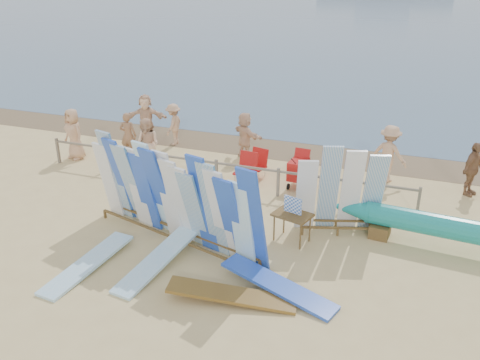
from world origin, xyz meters
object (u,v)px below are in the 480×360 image
at_px(beachgoer_1, 128,135).
at_px(vendor_table, 292,227).
at_px(main_surfboard_rack, 173,199).
at_px(beachgoer_10, 472,169).
at_px(beachgoer_2, 148,144).
at_px(beachgoer_3, 174,124).
at_px(stroller, 298,173).
at_px(beachgoer_5, 245,135).
at_px(flat_board_c, 232,301).
at_px(flat_board_a, 158,267).
at_px(beach_chair_left, 256,169).
at_px(outrigger_canoe, 455,230).
at_px(beach_chair_right, 246,174).
at_px(side_surfboard_rack, 340,193).
at_px(flat_board_b, 89,267).
at_px(beachgoer_0, 74,134).
at_px(beachgoer_9, 389,154).
at_px(beachgoer_11, 146,118).
at_px(flat_board_d, 278,292).

bearing_deg(beachgoer_1, vendor_table, 142.80).
height_order(main_surfboard_rack, beachgoer_10, main_surfboard_rack).
distance_m(beachgoer_10, beachgoer_1, 11.37).
height_order(beachgoer_2, beachgoer_3, beachgoer_2).
xyz_separation_m(main_surfboard_rack, stroller, (2.04, 4.40, -0.71)).
bearing_deg(beachgoer_5, flat_board_c, 144.31).
xyz_separation_m(vendor_table, flat_board_a, (-2.59, -2.24, -0.41)).
xyz_separation_m(flat_board_c, beach_chair_left, (-1.66, 6.54, 0.27)).
bearing_deg(outrigger_canoe, beachgoer_10, 87.39).
distance_m(main_surfboard_rack, beach_chair_right, 4.25).
xyz_separation_m(outrigger_canoe, beachgoer_10, (0.51, 3.72, 0.25)).
distance_m(outrigger_canoe, vendor_table, 3.90).
relative_size(side_surfboard_rack, vendor_table, 2.03).
bearing_deg(flat_board_b, beach_chair_left, 79.44).
distance_m(outrigger_canoe, stroller, 5.14).
xyz_separation_m(stroller, beachgoer_2, (-5.13, -0.29, 0.41)).
distance_m(flat_board_c, beachgoer_0, 10.22).
relative_size(beachgoer_0, beachgoer_10, 1.10).
bearing_deg(flat_board_c, beachgoer_0, 43.44).
xyz_separation_m(vendor_table, beachgoer_3, (-6.19, 5.66, 0.39)).
bearing_deg(beachgoer_0, vendor_table, 1.19).
distance_m(flat_board_b, beachgoer_3, 8.78).
xyz_separation_m(beach_chair_right, beachgoer_5, (-0.79, 2.12, 0.56)).
bearing_deg(beachgoer_2, flat_board_c, -37.16).
xyz_separation_m(vendor_table, beachgoer_0, (-8.80, 3.07, 0.51)).
xyz_separation_m(main_surfboard_rack, beachgoer_9, (4.60, 5.86, -0.25)).
bearing_deg(beachgoer_9, beachgoer_11, 15.43).
relative_size(vendor_table, flat_board_c, 0.45).
relative_size(main_surfboard_rack, flat_board_d, 1.93).
distance_m(beachgoer_2, beachgoer_1, 1.41).
relative_size(flat_board_b, beachgoer_1, 1.62).
bearing_deg(main_surfboard_rack, beachgoer_1, 147.52).
bearing_deg(beachgoer_2, stroller, 14.20).
bearing_deg(beachgoer_9, beachgoer_0, 30.38).
bearing_deg(beach_chair_right, beachgoer_11, 158.98).
distance_m(beachgoer_0, beachgoer_3, 3.68).
relative_size(stroller, beachgoer_3, 0.73).
distance_m(beachgoer_5, beachgoer_10, 7.46).
xyz_separation_m(outrigger_canoe, beach_chair_left, (-5.98, 2.82, -0.31)).
bearing_deg(flat_board_a, side_surfboard_rack, 49.09).
bearing_deg(side_surfboard_rack, beachgoer_5, 115.60).
bearing_deg(side_surfboard_rack, vendor_table, -157.22).
bearing_deg(stroller, beachgoer_10, 18.67).
bearing_deg(beachgoer_9, beachgoer_1, 27.64).
xyz_separation_m(main_surfboard_rack, beachgoer_3, (-3.45, 6.70, -0.38)).
relative_size(flat_board_c, flat_board_a, 1.00).
distance_m(flat_board_a, beachgoer_9, 8.40).
bearing_deg(beachgoer_3, outrigger_canoe, 60.92).
bearing_deg(beachgoer_2, beachgoer_5, 49.58).
xyz_separation_m(vendor_table, flat_board_d, (0.30, -2.21, -0.41)).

